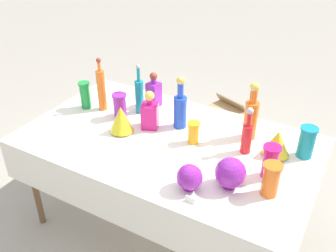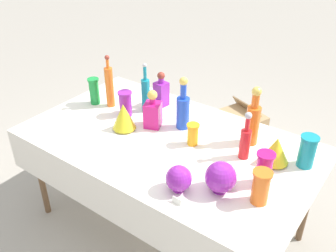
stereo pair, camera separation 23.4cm
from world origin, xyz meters
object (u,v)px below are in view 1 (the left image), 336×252
tall_bottle_2 (247,135)px  slender_vase_4 (270,161)px  square_decanter_0 (154,92)px  slender_vase_0 (271,179)px  slender_vase_3 (120,105)px  cardboard_box_behind_left (225,125)px  slender_vase_5 (193,132)px  tall_bottle_4 (101,89)px  fluted_vase_0 (121,119)px  fluted_vase_1 (277,143)px  slender_vase_2 (85,94)px  square_decanter_1 (150,113)px  tall_bottle_3 (251,116)px  tall_bottle_1 (180,108)px  slender_vase_1 (307,141)px  round_bowl_0 (190,177)px  tall_bottle_0 (139,95)px  round_bowl_1 (230,173)px

tall_bottle_2 → slender_vase_4: bearing=-40.1°
square_decanter_0 → slender_vase_0: square_decanter_0 is taller
slender_vase_3 → cardboard_box_behind_left: size_ratio=0.36×
slender_vase_5 → tall_bottle_4: bearing=174.7°
fluted_vase_0 → cardboard_box_behind_left: fluted_vase_0 is taller
slender_vase_0 → fluted_vase_1: size_ratio=1.12×
slender_vase_2 → slender_vase_3: (0.31, 0.00, -0.01)m
tall_bottle_2 → cardboard_box_behind_left: size_ratio=0.61×
fluted_vase_0 → square_decanter_1: bearing=47.5°
tall_bottle_2 → tall_bottle_3: size_ratio=0.79×
tall_bottle_1 → slender_vase_0: bearing=-27.3°
slender_vase_3 → slender_vase_5: slender_vase_3 is taller
square_decanter_0 → slender_vase_4: square_decanter_0 is taller
square_decanter_1 → fluted_vase_0: (-0.13, -0.14, -0.01)m
tall_bottle_3 → slender_vase_0: bearing=-59.9°
slender_vase_1 → round_bowl_0: size_ratio=1.32×
tall_bottle_3 → slender_vase_1: 0.36m
tall_bottle_0 → slender_vase_2: size_ratio=1.84×
fluted_vase_1 → slender_vase_3: bearing=-175.3°
round_bowl_0 → fluted_vase_1: bearing=59.4°
slender_vase_5 → cardboard_box_behind_left: slender_vase_5 is taller
square_decanter_1 → fluted_vase_0: bearing=-132.5°
slender_vase_3 → fluted_vase_1: (1.08, 0.09, -0.01)m
slender_vase_5 → fluted_vase_1: (0.49, 0.12, 0.01)m
fluted_vase_0 → round_bowl_1: 0.84m
tall_bottle_3 → slender_vase_2: bearing=-170.4°
tall_bottle_0 → round_bowl_1: 0.97m
tall_bottle_1 → tall_bottle_3: tall_bottle_3 is taller
square_decanter_0 → round_bowl_0: 0.96m
square_decanter_0 → fluted_vase_0: 0.42m
slender_vase_0 → slender_vase_1: 0.45m
tall_bottle_0 → square_decanter_1: tall_bottle_0 is taller
slender_vase_3 → round_bowl_1: slender_vase_3 is taller
tall_bottle_4 → square_decanter_1: 0.44m
slender_vase_3 → slender_vase_4: bearing=-6.7°
tall_bottle_0 → slender_vase_2: bearing=-160.8°
tall_bottle_3 → square_decanter_0: tall_bottle_3 is taller
round_bowl_1 → tall_bottle_0: bearing=152.5°
slender_vase_0 → slender_vase_3: 1.17m
tall_bottle_3 → fluted_vase_0: tall_bottle_3 is taller
tall_bottle_0 → fluted_vase_0: tall_bottle_0 is taller
square_decanter_0 → slender_vase_1: (1.11, -0.10, -0.01)m
slender_vase_1 → fluted_vase_0: 1.15m
tall_bottle_3 → slender_vase_2: (-1.18, -0.20, -0.05)m
tall_bottle_2 → slender_vase_0: size_ratio=1.62×
tall_bottle_4 → slender_vase_0: size_ratio=2.09×
square_decanter_0 → cardboard_box_behind_left: size_ratio=0.53×
square_decanter_1 → cardboard_box_behind_left: 1.41m
tall_bottle_3 → slender_vase_1: size_ratio=1.98×
tall_bottle_1 → square_decanter_0: bearing=151.2°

